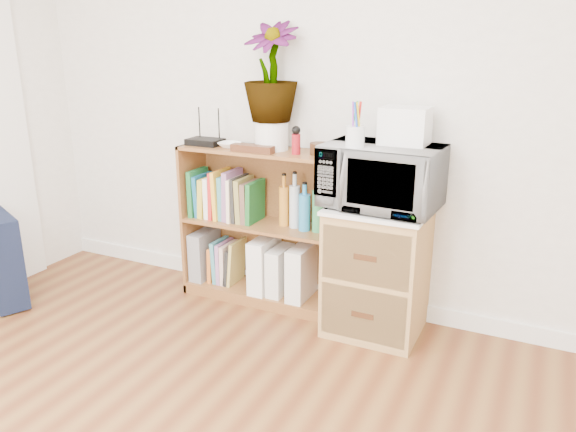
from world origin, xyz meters
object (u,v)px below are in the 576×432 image
Objects in this scene: wicker_unit at (377,271)px; suitcase at (0,259)px; bookshelf at (262,227)px; microwave at (381,177)px.

wicker_unit is 1.26× the size of suitcase.
bookshelf is 1.60m from suitcase.
bookshelf is at bearing 176.57° from microwave.
microwave reaches higher than bookshelf.
bookshelf reaches higher than suitcase.
wicker_unit is 2.26m from suitcase.
wicker_unit is at bearing 93.04° from microwave.
bookshelf is at bearing 174.29° from wicker_unit.
bookshelf is 1.69× the size of microwave.
suitcase is at bearing -160.08° from microwave.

